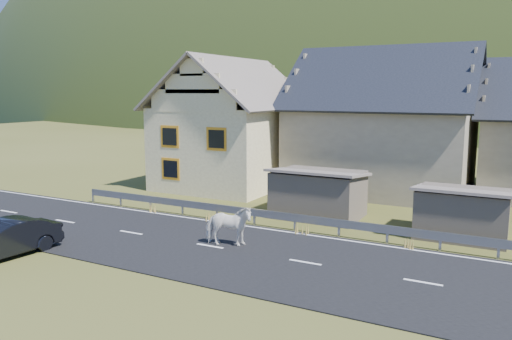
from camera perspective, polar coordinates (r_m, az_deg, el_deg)
The scene contains 12 objects.
ground at distance 17.97m, azimuth 5.64°, elevation -10.58°, with size 160.00×160.00×0.00m, color #3A3E12.
road at distance 17.97m, azimuth 5.64°, elevation -10.52°, with size 60.00×7.00×0.04m, color black.
lane_markings at distance 17.96m, azimuth 5.64°, elevation -10.44°, with size 60.00×6.60×0.01m, color silver.
guardrail at distance 21.12m, azimuth 9.48°, elevation -6.08°, with size 28.10×0.09×0.75m.
shed_left at distance 24.23m, azimuth 7.14°, elevation -2.77°, with size 4.30×3.30×2.40m, color brown.
shed_right at distance 22.36m, azimuth 22.48°, elevation -4.65°, with size 3.80×2.90×2.20m, color brown.
house_cream at distance 32.21m, azimuth -2.68°, elevation 6.04°, with size 7.80×9.80×8.30m.
house_stone_a at distance 31.61m, azimuth 14.49°, elevation 6.21°, with size 10.80×9.80×8.90m.
mountain at distance 197.44m, azimuth 27.21°, elevation 0.41°, with size 440.00×280.00×260.00m, color #213414.
conifer_patch at distance 139.88m, azimuth 1.88°, elevation 8.98°, with size 76.00×50.00×28.00m, color black.
horse at distance 19.52m, azimuth -3.19°, elevation -6.37°, with size 1.90×0.86×1.60m, color white.
car at distance 20.54m, azimuth -26.88°, elevation -7.07°, with size 1.42×4.06×1.34m, color black.
Camera 1 is at (6.34, -15.71, 6.00)m, focal length 35.00 mm.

